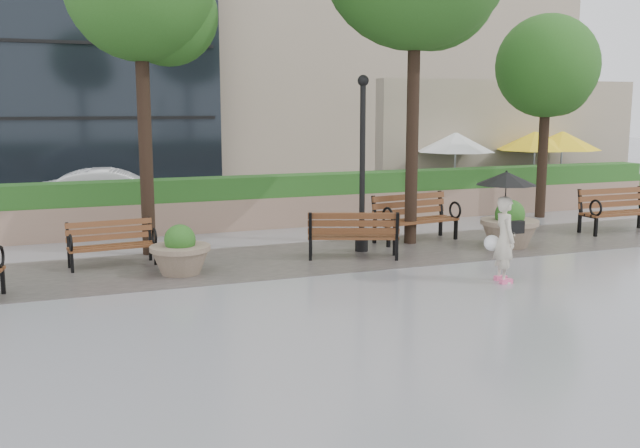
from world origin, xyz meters
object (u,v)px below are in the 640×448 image
object	(u,v)px
planter_left	(180,255)
pedestrian	(505,215)
bench_2	(353,244)
bench_3	(415,228)
planter_right	(509,229)
bench_1	(112,254)
car_right	(115,193)
lamppost	(362,176)
bench_4	(618,220)

from	to	relation	value
planter_left	pedestrian	world-z (taller)	pedestrian
pedestrian	bench_2	bearing A→B (deg)	44.77
bench_3	planter_right	xyz separation A→B (m)	(1.64, -1.35, 0.10)
bench_1	bench_2	xyz separation A→B (m)	(4.74, -0.99, 0.03)
car_right	bench_1	bearing A→B (deg)	-177.50
bench_1	bench_3	xyz separation A→B (m)	(6.86, 0.22, 0.06)
bench_3	planter_right	distance (m)	2.13
planter_left	lamppost	world-z (taller)	lamppost
bench_1	planter_left	xyz separation A→B (m)	(1.14, -1.12, 0.11)
bench_4	pedestrian	xyz separation A→B (m)	(-5.71, -3.23, 0.88)
bench_1	bench_3	distance (m)	6.86
bench_2	planter_left	bearing A→B (deg)	23.46
planter_left	car_right	bearing A→B (deg)	93.61
planter_left	pedestrian	bearing A→B (deg)	-26.30
bench_3	pedestrian	xyz separation A→B (m)	(-0.38, -3.97, 0.88)
bench_1	planter_right	xyz separation A→B (m)	(8.50, -1.14, 0.15)
planter_right	lamppost	distance (m)	3.59
planter_right	pedestrian	xyz separation A→B (m)	(-2.02, -2.62, 0.79)
pedestrian	bench_4	bearing A→B (deg)	-47.85
car_right	planter_left	bearing A→B (deg)	-168.30
planter_right	car_right	distance (m)	11.06
planter_left	bench_4	bearing A→B (deg)	3.04
bench_2	lamppost	xyz separation A→B (m)	(0.46, 0.59, 1.36)
bench_2	bench_4	world-z (taller)	bench_4
bench_3	planter_left	xyz separation A→B (m)	(-5.72, -1.34, 0.05)
bench_4	bench_2	bearing A→B (deg)	-176.59
planter_right	bench_2	bearing A→B (deg)	177.66
bench_2	pedestrian	world-z (taller)	pedestrian
car_right	bench_4	bearing A→B (deg)	-113.81
lamppost	planter_right	bearing A→B (deg)	-12.72
pedestrian	planter_left	bearing A→B (deg)	76.37
pedestrian	car_right	bearing A→B (deg)	41.93
planter_right	car_right	world-z (taller)	car_right
bench_2	planter_right	world-z (taller)	planter_right
planter_left	planter_right	bearing A→B (deg)	-0.15
planter_right	pedestrian	world-z (taller)	pedestrian
bench_3	lamppost	world-z (taller)	lamppost
bench_1	planter_right	distance (m)	8.57
bench_4	car_right	distance (m)	13.59
lamppost	car_right	size ratio (longest dim) A/B	0.91
lamppost	pedestrian	distance (m)	3.63
bench_1	lamppost	world-z (taller)	lamppost
bench_3	car_right	world-z (taller)	car_right
bench_4	car_right	size ratio (longest dim) A/B	0.49
lamppost	pedestrian	world-z (taller)	lamppost
car_right	bench_3	bearing A→B (deg)	-127.92
bench_4	planter_right	xyz separation A→B (m)	(-3.69, -0.60, 0.10)
bench_1	bench_4	bearing A→B (deg)	-7.30
lamppost	bench_1	bearing A→B (deg)	175.65
planter_left	bench_3	bearing A→B (deg)	13.14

